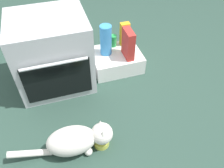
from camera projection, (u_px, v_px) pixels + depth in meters
name	position (u px, v px, depth m)	size (l,w,h in m)	color
ground	(69.00, 113.00, 1.94)	(8.00, 8.00, 0.00)	#284238
oven	(52.00, 53.00, 1.99)	(0.64, 0.60, 0.66)	#B7BABF
pantry_cabinet	(116.00, 60.00, 2.31)	(0.48, 0.38, 0.17)	white
food_bowl	(101.00, 142.00, 1.71)	(0.12, 0.12, 0.08)	#D1D14C
cat	(77.00, 140.00, 1.62)	(0.75, 0.24, 0.23)	silver
soda_can	(113.00, 41.00, 2.30)	(0.07, 0.07, 0.12)	green
juice_carton	(125.00, 34.00, 2.28)	(0.09, 0.06, 0.24)	orange
water_bottle	(106.00, 40.00, 2.15)	(0.11, 0.11, 0.30)	#388CD1
cereal_box	(128.00, 44.00, 2.12)	(0.07, 0.18, 0.28)	#B72D28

